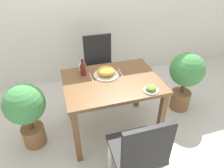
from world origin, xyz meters
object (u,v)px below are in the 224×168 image
Objects in this scene: side_plate at (151,89)px; potted_plant_right at (186,75)px; chair_near at (139,151)px; sauce_bottle at (83,69)px; chair_far at (100,64)px; food_plate at (106,72)px; drink_cup at (83,67)px; potted_plant_left at (26,110)px.

potted_plant_right is at bearing 29.53° from side_plate.
chair_near is 1.36m from potted_plant_right.
sauce_bottle is 1.33m from potted_plant_right.
chair_near is 1.55m from chair_far.
chair_near reaches higher than food_plate.
chair_far is 0.72m from sauce_bottle.
chair_far is at bearing 56.57° from drink_cup.
chair_near reaches higher than drink_cup.
food_plate is 1.41× the size of sauce_bottle.
food_plate reaches higher than drink_cup.
potted_plant_left is (-0.88, -0.07, -0.26)m from food_plate.
drink_cup is at bearing 134.04° from side_plate.
potted_plant_right is (0.72, 0.41, -0.22)m from side_plate.
chair_far reaches higher than potted_plant_left.
sauce_bottle is 0.73m from potted_plant_left.
potted_plant_left is (-1.23, 0.34, -0.25)m from side_plate.
food_plate is 0.30m from drink_cup.
food_plate reaches higher than side_plate.
sauce_bottle is (-0.01, -0.10, 0.04)m from drink_cup.
potted_plant_left is at bearing -166.65° from sauce_bottle.
food_plate is 1.78× the size of side_plate.
food_plate is (-0.08, -0.66, 0.25)m from chair_far.
potted_plant_left is at bearing 164.69° from side_plate.
sauce_bottle reaches higher than food_plate.
chair_near is 5.81× the size of side_plate.
potted_plant_right reaches higher than food_plate.
potted_plant_right is (1.29, -0.19, -0.23)m from drink_cup.
potted_plant_right reaches higher than side_plate.
side_plate is at bearing -76.09° from chair_far.
chair_near is 11.56× the size of drink_cup.
chair_near is 1.15× the size of potted_plant_left.
side_plate is at bearing -150.47° from potted_plant_right.
potted_plant_left reaches higher than side_plate.
sauce_bottle is at bearing 13.35° from potted_plant_left.
drink_cup is at bearing -123.43° from chair_far.
potted_plant_right is at bearing -3.70° from sauce_bottle.
sauce_bottle reaches higher than side_plate.
drink_cup is 0.11m from sauce_bottle.
chair_far is 1.21m from potted_plant_left.
chair_far is 1.08× the size of potted_plant_right.
chair_near is 1.23m from potted_plant_left.
potted_plant_left is (-0.92, 0.82, -0.01)m from chair_near.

